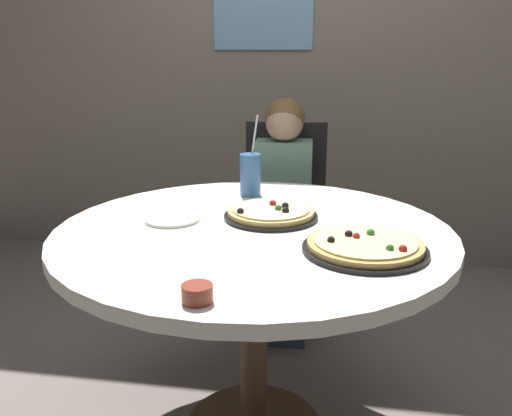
# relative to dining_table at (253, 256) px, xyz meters

# --- Properties ---
(wall_with_window) EXTENTS (5.20, 0.14, 2.90)m
(wall_with_window) POSITION_rel_dining_table_xyz_m (-0.00, 1.76, 0.80)
(wall_with_window) COLOR gray
(wall_with_window) RESTS_ON ground_plane
(dining_table) EXTENTS (1.24, 1.24, 0.75)m
(dining_table) POSITION_rel_dining_table_xyz_m (0.00, 0.00, 0.00)
(dining_table) COLOR silver
(dining_table) RESTS_ON ground_plane
(chair_wooden) EXTENTS (0.42, 0.42, 0.95)m
(chair_wooden) POSITION_rel_dining_table_xyz_m (-0.01, 0.96, -0.13)
(chair_wooden) COLOR black
(chair_wooden) RESTS_ON ground_plane
(diner_child) EXTENTS (0.27, 0.42, 1.08)m
(diner_child) POSITION_rel_dining_table_xyz_m (0.00, 0.78, -0.17)
(diner_child) COLOR #3F4766
(diner_child) RESTS_ON ground_plane
(pizza_veggie) EXTENTS (0.31, 0.31, 0.05)m
(pizza_veggie) POSITION_rel_dining_table_xyz_m (0.04, 0.11, 0.11)
(pizza_veggie) COLOR black
(pizza_veggie) RESTS_ON dining_table
(pizza_cheese) EXTENTS (0.35, 0.35, 0.05)m
(pizza_cheese) POSITION_rel_dining_table_xyz_m (0.34, -0.16, 0.11)
(pizza_cheese) COLOR black
(pizza_cheese) RESTS_ON dining_table
(soda_cup) EXTENTS (0.08, 0.08, 0.31)m
(soda_cup) POSITION_rel_dining_table_xyz_m (-0.08, 0.39, 0.18)
(soda_cup) COLOR #3F72B2
(soda_cup) RESTS_ON dining_table
(sauce_bowl) EXTENTS (0.07, 0.07, 0.04)m
(sauce_bowl) POSITION_rel_dining_table_xyz_m (-0.04, -0.53, 0.11)
(sauce_bowl) COLOR brown
(sauce_bowl) RESTS_ON dining_table
(plate_small) EXTENTS (0.18, 0.18, 0.01)m
(plate_small) POSITION_rel_dining_table_xyz_m (-0.27, 0.03, 0.10)
(plate_small) COLOR white
(plate_small) RESTS_ON dining_table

